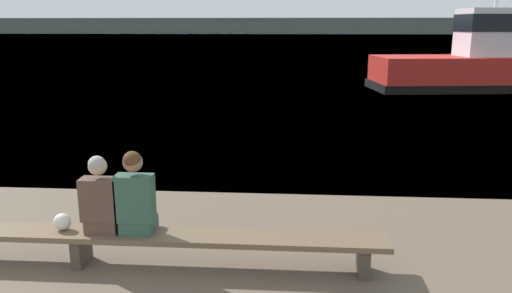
{
  "coord_description": "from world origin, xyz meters",
  "views": [
    {
      "loc": [
        2.78,
        -2.21,
        2.83
      ],
      "look_at": [
        2.16,
        6.19,
        0.77
      ],
      "focal_mm": 35.0,
      "sensor_mm": 36.0,
      "label": 1
    }
  ],
  "objects": [
    {
      "name": "shopping_bag",
      "position": [
        0.04,
        3.21,
        0.53
      ],
      "size": [
        0.21,
        0.16,
        0.21
      ],
      "color": "beige",
      "rests_on": "bench_main"
    },
    {
      "name": "tugboat_red",
      "position": [
        11.47,
        20.93,
        1.11
      ],
      "size": [
        10.32,
        4.37,
        6.43
      ],
      "rotation": [
        0.0,
        0.0,
        1.69
      ],
      "color": "red",
      "rests_on": "water_surface"
    },
    {
      "name": "far_shoreline",
      "position": [
        0.0,
        173.21,
        2.53
      ],
      "size": [
        600.0,
        12.0,
        5.06
      ],
      "primitive_type": "cube",
      "color": "#4C4C42",
      "rests_on": "ground"
    },
    {
      "name": "person_left",
      "position": [
        0.55,
        3.19,
        0.84
      ],
      "size": [
        0.44,
        0.39,
        0.95
      ],
      "color": "#4C382D",
      "rests_on": "bench_main"
    },
    {
      "name": "water_surface",
      "position": [
        0.0,
        125.93,
        0.0
      ],
      "size": [
        240.0,
        240.0,
        0.0
      ],
      "primitive_type": "plane",
      "color": "#386084",
      "rests_on": "ground"
    },
    {
      "name": "bench_main",
      "position": [
        0.26,
        3.19,
        0.35
      ],
      "size": [
        7.34,
        0.45,
        0.42
      ],
      "color": "brown",
      "rests_on": "ground"
    },
    {
      "name": "person_right",
      "position": [
        0.96,
        3.18,
        0.88
      ],
      "size": [
        0.44,
        0.4,
        1.01
      ],
      "color": "#2D4C3D",
      "rests_on": "bench_main"
    }
  ]
}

